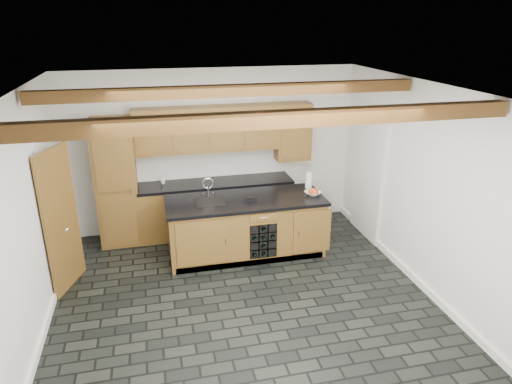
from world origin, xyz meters
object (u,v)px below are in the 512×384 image
paper_towel (309,180)px  kitchen_scale (251,198)px  island (246,227)px  fruit_bowl (313,193)px

paper_towel → kitchen_scale: bearing=-164.0°
island → fruit_bowl: fruit_bowl is taller
kitchen_scale → paper_towel: 1.09m
island → fruit_bowl: (1.07, -0.06, 0.50)m
island → paper_towel: size_ratio=9.25×
fruit_bowl → paper_towel: bearing=82.8°
island → paper_towel: bearing=12.9°
kitchen_scale → island: bearing=163.4°
kitchen_scale → fruit_bowl: fruit_bowl is taller
fruit_bowl → island: bearing=176.6°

